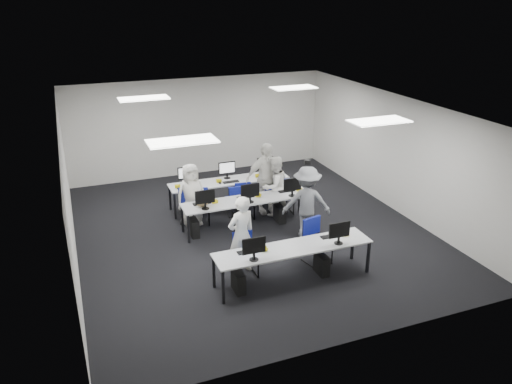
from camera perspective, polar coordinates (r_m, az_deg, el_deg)
name	(u,v)px	position (r m, az deg, el deg)	size (l,w,h in m)	color
room	(250,172)	(11.56, -0.66, 2.32)	(9.00, 9.02, 3.00)	black
ceiling_panels	(250,108)	(11.15, -0.69, 9.53)	(5.20, 4.60, 0.02)	white
desk_front	(293,249)	(9.87, 4.30, -6.56)	(3.20, 0.70, 0.73)	silver
desk_mid	(248,201)	(12.03, -0.98, -1.07)	(3.20, 0.70, 0.73)	silver
desk_back	(229,182)	(13.26, -3.07, 1.14)	(3.20, 0.70, 0.73)	silver
equipment_front	(285,266)	(9.94, 3.28, -8.44)	(2.51, 0.41, 1.19)	#0B4092
equipment_mid	(240,215)	(12.08, -1.79, -2.63)	(2.91, 0.41, 1.19)	white
equipment_back	(236,192)	(13.45, -2.30, -0.02)	(2.91, 0.41, 1.19)	white
chair_0	(245,262)	(10.22, -1.24, -8.00)	(0.45, 0.48, 0.89)	navy
chair_1	(317,249)	(10.71, 6.95, -6.52)	(0.58, 0.61, 0.97)	navy
chair_2	(201,213)	(12.49, -6.31, -2.35)	(0.52, 0.54, 0.86)	navy
chair_3	(245,207)	(12.72, -1.30, -1.74)	(0.48, 0.51, 0.88)	navy
chair_4	(284,203)	(13.02, 3.25, -1.21)	(0.47, 0.51, 0.86)	navy
chair_5	(189,210)	(12.61, -7.63, -2.01)	(0.60, 0.63, 0.96)	navy
chair_6	(235,205)	(12.88, -2.45, -1.50)	(0.45, 0.48, 0.83)	navy
chair_7	(270,199)	(13.21, 1.63, -0.75)	(0.45, 0.49, 0.92)	navy
handbag	(203,200)	(11.64, -6.13, -0.90)	(0.39, 0.25, 0.32)	#A38754
student_0	(241,235)	(10.04, -1.69, -4.95)	(0.61, 0.40, 1.68)	white
student_1	(274,186)	(12.70, 2.12, 0.68)	(0.76, 0.59, 1.56)	white
student_2	(191,195)	(12.26, -7.41, -0.29)	(0.76, 0.50, 1.56)	white
student_3	(266,178)	(12.79, 1.11, 1.58)	(1.09, 0.45, 1.86)	white
photographer	(307,202)	(11.57, 5.81, -1.17)	(1.11, 0.64, 1.73)	slate
dslr_camera	(307,162)	(11.41, 5.89, 3.44)	(0.14, 0.18, 0.10)	black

